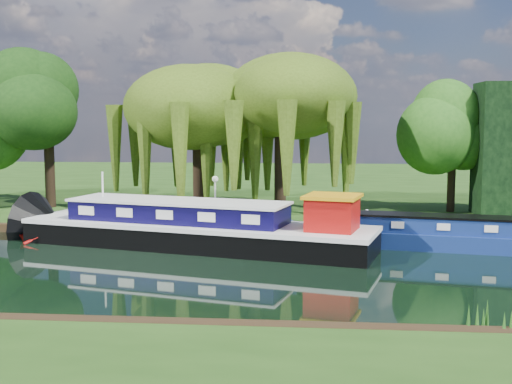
{
  "coord_description": "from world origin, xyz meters",
  "views": [
    {
      "loc": [
        6.01,
        -25.88,
        6.2
      ],
      "look_at": [
        3.4,
        4.27,
        2.8
      ],
      "focal_mm": 45.0,
      "sensor_mm": 36.0,
      "label": 1
    }
  ],
  "objects": [
    {
      "name": "mooring_posts",
      "position": [
        -0.5,
        8.4,
        0.95
      ],
      "size": [
        19.16,
        0.16,
        1.0
      ],
      "color": "silver",
      "rests_on": "far_bank"
    },
    {
      "name": "dutch_barge",
      "position": [
        0.55,
        4.74,
        0.92
      ],
      "size": [
        18.02,
        8.26,
        3.71
      ],
      "rotation": [
        0.0,
        0.0,
        -0.25
      ],
      "color": "black",
      "rests_on": "ground"
    },
    {
      "name": "ground",
      "position": [
        0.0,
        0.0,
        0.0
      ],
      "size": [
        120.0,
        120.0,
        0.0
      ],
      "primitive_type": "plane",
      "color": "black"
    },
    {
      "name": "narrowboat",
      "position": [
        11.34,
        5.48,
        0.63
      ],
      "size": [
        12.25,
        4.14,
        1.76
      ],
      "rotation": [
        0.0,
        0.0,
        -0.18
      ],
      "color": "navy",
      "rests_on": "ground"
    },
    {
      "name": "willow_right",
      "position": [
        4.15,
        12.57,
        6.96
      ],
      "size": [
        7.33,
        7.33,
        8.92
      ],
      "color": "black",
      "rests_on": "far_bank"
    },
    {
      "name": "reeds_near",
      "position": [
        6.87,
        -7.57,
        0.55
      ],
      "size": [
        33.7,
        1.5,
        1.1
      ],
      "color": "#1A5416",
      "rests_on": "ground"
    },
    {
      "name": "red_dinghy",
      "position": [
        -7.07,
        5.7,
        0.0
      ],
      "size": [
        3.59,
        2.6,
        0.73
      ],
      "primitive_type": "imported",
      "rotation": [
        0.0,
        0.0,
        1.55
      ],
      "color": "#990D0B",
      "rests_on": "ground"
    },
    {
      "name": "tree_far_right",
      "position": [
        14.8,
        15.12,
        5.34
      ],
      "size": [
        4.33,
        4.33,
        7.09
      ],
      "color": "black",
      "rests_on": "far_bank"
    },
    {
      "name": "willow_left",
      "position": [
        -1.13,
        14.14,
        6.83
      ],
      "size": [
        7.33,
        7.33,
        8.78
      ],
      "color": "black",
      "rests_on": "far_bank"
    },
    {
      "name": "lamppost",
      "position": [
        0.5,
        10.5,
        2.42
      ],
      "size": [
        0.36,
        0.36,
        2.56
      ],
      "color": "silver",
      "rests_on": "far_bank"
    },
    {
      "name": "tree_far_mid",
      "position": [
        -11.26,
        15.1,
        6.99
      ],
      "size": [
        5.81,
        5.81,
        9.51
      ],
      "color": "black",
      "rests_on": "far_bank"
    },
    {
      "name": "far_bank",
      "position": [
        0.0,
        34.0,
        0.23
      ],
      "size": [
        120.0,
        52.0,
        0.45
      ],
      "primitive_type": "cube",
      "color": "#1D3D10",
      "rests_on": "ground"
    }
  ]
}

